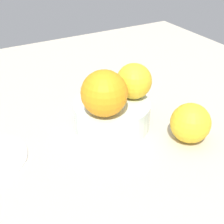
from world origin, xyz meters
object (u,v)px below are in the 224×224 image
object	(u,v)px
orange_in_bowl_1	(104,93)
orange_loose_0	(190,123)
fruit_bowl	(112,115)
orange_in_bowl_0	(135,82)

from	to	relation	value
orange_in_bowl_1	orange_loose_0	bearing A→B (deg)	-122.74
fruit_bowl	orange_in_bowl_0	bearing A→B (deg)	-93.94
fruit_bowl	orange_in_bowl_1	bearing A→B (deg)	131.38
orange_in_bowl_0	orange_loose_0	xyz separation A→B (cm)	(-10.94, -5.28, -4.97)
fruit_bowl	orange_loose_0	distance (cm)	15.25
fruit_bowl	orange_in_bowl_0	distance (cm)	7.94
orange_in_bowl_0	orange_loose_0	distance (cm)	13.13
orange_in_bowl_1	orange_loose_0	size ratio (longest dim) A/B	1.13
orange_in_bowl_1	orange_in_bowl_0	bearing A→B (deg)	-73.32
orange_in_bowl_1	orange_loose_0	distance (cm)	16.78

